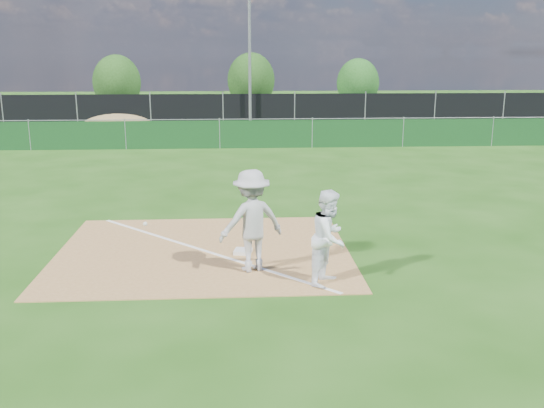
{
  "coord_description": "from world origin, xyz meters",
  "views": [
    {
      "loc": [
        0.71,
        -11.04,
        4.02
      ],
      "look_at": [
        1.42,
        1.0,
        1.0
      ],
      "focal_mm": 40.0,
      "sensor_mm": 36.0,
      "label": 1
    }
  ],
  "objects_px": {
    "play_at_first": "(252,221)",
    "tree_right": "(358,83)",
    "car_right": "(319,107)",
    "first_base": "(243,251)",
    "tree_left": "(117,82)",
    "tree_mid": "(251,80)",
    "runner": "(330,237)",
    "car_left": "(148,107)",
    "light_pole": "(250,53)",
    "car_mid": "(182,107)"
  },
  "relations": [
    {
      "from": "play_at_first",
      "to": "car_mid",
      "type": "xyz_separation_m",
      "value": [
        -3.65,
        27.56,
        -0.29
      ]
    },
    {
      "from": "runner",
      "to": "tree_mid",
      "type": "bearing_deg",
      "value": 31.18
    },
    {
      "from": "play_at_first",
      "to": "car_right",
      "type": "bearing_deg",
      "value": 79.66
    },
    {
      "from": "runner",
      "to": "tree_left",
      "type": "bearing_deg",
      "value": 46.86
    },
    {
      "from": "light_pole",
      "to": "car_left",
      "type": "xyz_separation_m",
      "value": [
        -6.35,
        5.3,
        -3.3
      ]
    },
    {
      "from": "tree_mid",
      "to": "tree_right",
      "type": "height_order",
      "value": "tree_mid"
    },
    {
      "from": "car_mid",
      "to": "tree_left",
      "type": "relative_size",
      "value": 1.06
    },
    {
      "from": "runner",
      "to": "car_right",
      "type": "relative_size",
      "value": 0.37
    },
    {
      "from": "light_pole",
      "to": "tree_left",
      "type": "relative_size",
      "value": 2.05
    },
    {
      "from": "first_base",
      "to": "play_at_first",
      "type": "distance_m",
      "value": 1.36
    },
    {
      "from": "light_pole",
      "to": "tree_left",
      "type": "bearing_deg",
      "value": 132.93
    },
    {
      "from": "car_mid",
      "to": "car_right",
      "type": "distance_m",
      "value": 8.65
    },
    {
      "from": "car_right",
      "to": "car_mid",
      "type": "bearing_deg",
      "value": 96.65
    },
    {
      "from": "car_right",
      "to": "tree_right",
      "type": "relative_size",
      "value": 1.29
    },
    {
      "from": "car_right",
      "to": "tree_mid",
      "type": "height_order",
      "value": "tree_mid"
    },
    {
      "from": "tree_left",
      "to": "tree_right",
      "type": "distance_m",
      "value": 17.16
    },
    {
      "from": "play_at_first",
      "to": "car_left",
      "type": "height_order",
      "value": "play_at_first"
    },
    {
      "from": "car_right",
      "to": "tree_left",
      "type": "height_order",
      "value": "tree_left"
    },
    {
      "from": "light_pole",
      "to": "car_mid",
      "type": "bearing_deg",
      "value": 131.82
    },
    {
      "from": "first_base",
      "to": "car_left",
      "type": "bearing_deg",
      "value": 101.75
    },
    {
      "from": "car_mid",
      "to": "car_left",
      "type": "bearing_deg",
      "value": 55.63
    },
    {
      "from": "first_base",
      "to": "tree_right",
      "type": "height_order",
      "value": "tree_right"
    },
    {
      "from": "car_mid",
      "to": "tree_right",
      "type": "bearing_deg",
      "value": -82.12
    },
    {
      "from": "runner",
      "to": "car_left",
      "type": "bearing_deg",
      "value": 44.32
    },
    {
      "from": "car_left",
      "to": "car_right",
      "type": "bearing_deg",
      "value": -104.35
    },
    {
      "from": "first_base",
      "to": "tree_left",
      "type": "distance_m",
      "value": 32.75
    },
    {
      "from": "light_pole",
      "to": "tree_right",
      "type": "relative_size",
      "value": 2.2
    },
    {
      "from": "light_pole",
      "to": "tree_right",
      "type": "distance_m",
      "value": 13.55
    },
    {
      "from": "play_at_first",
      "to": "runner",
      "type": "bearing_deg",
      "value": -27.7
    },
    {
      "from": "play_at_first",
      "to": "light_pole",
      "type": "bearing_deg",
      "value": 88.68
    },
    {
      "from": "tree_mid",
      "to": "tree_right",
      "type": "bearing_deg",
      "value": -1.79
    },
    {
      "from": "play_at_first",
      "to": "car_left",
      "type": "xyz_separation_m",
      "value": [
        -5.82,
        28.19,
        -0.29
      ]
    },
    {
      "from": "tree_right",
      "to": "tree_left",
      "type": "bearing_deg",
      "value": -176.82
    },
    {
      "from": "car_mid",
      "to": "car_right",
      "type": "height_order",
      "value": "car_mid"
    },
    {
      "from": "car_mid",
      "to": "car_right",
      "type": "xyz_separation_m",
      "value": [
        8.65,
        -0.12,
        -0.01
      ]
    },
    {
      "from": "car_mid",
      "to": "tree_right",
      "type": "xyz_separation_m",
      "value": [
        12.28,
        5.99,
        1.17
      ]
    },
    {
      "from": "tree_right",
      "to": "runner",
      "type": "bearing_deg",
      "value": -101.99
    },
    {
      "from": "car_left",
      "to": "tree_right",
      "type": "distance_m",
      "value": 15.46
    },
    {
      "from": "car_left",
      "to": "car_right",
      "type": "distance_m",
      "value": 10.85
    },
    {
      "from": "runner",
      "to": "car_left",
      "type": "height_order",
      "value": "runner"
    },
    {
      "from": "play_at_first",
      "to": "car_left",
      "type": "distance_m",
      "value": 28.78
    },
    {
      "from": "play_at_first",
      "to": "tree_right",
      "type": "relative_size",
      "value": 0.74
    },
    {
      "from": "play_at_first",
      "to": "tree_mid",
      "type": "distance_m",
      "value": 33.82
    },
    {
      "from": "runner",
      "to": "car_right",
      "type": "xyz_separation_m",
      "value": [
        3.65,
        28.15,
        -0.17
      ]
    },
    {
      "from": "light_pole",
      "to": "car_right",
      "type": "distance_m",
      "value": 7.19
    },
    {
      "from": "first_base",
      "to": "tree_right",
      "type": "relative_size",
      "value": 0.1
    },
    {
      "from": "first_base",
      "to": "tree_mid",
      "type": "relative_size",
      "value": 0.09
    },
    {
      "from": "light_pole",
      "to": "car_mid",
      "type": "relative_size",
      "value": 1.93
    },
    {
      "from": "first_base",
      "to": "runner",
      "type": "distance_m",
      "value": 2.41
    },
    {
      "from": "first_base",
      "to": "tree_mid",
      "type": "height_order",
      "value": "tree_mid"
    }
  ]
}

